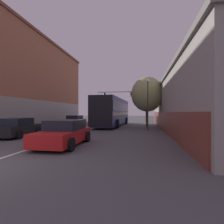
% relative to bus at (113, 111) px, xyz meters
% --- Properties ---
extents(lane_center_line, '(0.14, 45.15, 0.01)m').
position_rel_bus_xyz_m(lane_center_line, '(-1.53, -1.62, -1.98)').
color(lane_center_line, silver).
rests_on(lane_center_line, ground_plane).
extents(building_left_brick, '(7.72, 20.45, 11.28)m').
position_rel_bus_xyz_m(building_left_brick, '(-11.71, -1.76, 3.77)').
color(building_left_brick, '#A86647').
rests_on(building_left_brick, ground_plane).
extents(building_right_storefront, '(7.92, 26.28, 5.21)m').
position_rel_bus_xyz_m(building_right_storefront, '(9.74, -4.43, 0.75)').
color(building_right_storefront, '#9E998E').
rests_on(building_right_storefront, ground_plane).
extents(bus, '(3.22, 12.38, 3.53)m').
position_rel_bus_xyz_m(bus, '(0.00, 0.00, 0.00)').
color(bus, navy).
rests_on(bus, ground_plane).
extents(hatchback_foreground, '(2.16, 4.27, 1.37)m').
position_rel_bus_xyz_m(hatchback_foreground, '(-0.30, -13.95, -1.32)').
color(hatchback_foreground, red).
rests_on(hatchback_foreground, ground_plane).
extents(parked_car_left_near, '(2.38, 4.46, 1.37)m').
position_rel_bus_xyz_m(parked_car_left_near, '(-5.26, -11.34, -1.33)').
color(parked_car_left_near, black).
rests_on(parked_car_left_near, ground_plane).
extents(parked_car_left_mid, '(2.26, 4.51, 1.35)m').
position_rel_bus_xyz_m(parked_car_left_mid, '(-5.38, 10.52, -1.33)').
color(parked_car_left_mid, '#285633').
rests_on(parked_car_left_mid, ground_plane).
extents(parked_car_left_far, '(2.22, 3.96, 1.35)m').
position_rel_bus_xyz_m(parked_car_left_far, '(-5.36, 0.15, -1.33)').
color(parked_car_left_far, '#285633').
rests_on(parked_car_left_far, ground_plane).
extents(traffic_signal_gantry, '(9.54, 0.36, 6.06)m').
position_rel_bus_xyz_m(traffic_signal_gantry, '(1.53, 10.95, 2.50)').
color(traffic_signal_gantry, '#514C47').
rests_on(traffic_signal_gantry, ground_plane).
extents(street_lamp, '(0.39, 0.39, 5.12)m').
position_rel_bus_xyz_m(street_lamp, '(4.42, -5.08, 1.38)').
color(street_lamp, '#233323').
rests_on(street_lamp, ground_plane).
extents(street_tree_near, '(3.70, 3.33, 5.93)m').
position_rel_bus_xyz_m(street_tree_near, '(4.43, -2.12, 1.91)').
color(street_tree_near, '#4C3823').
rests_on(street_tree_near, ground_plane).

